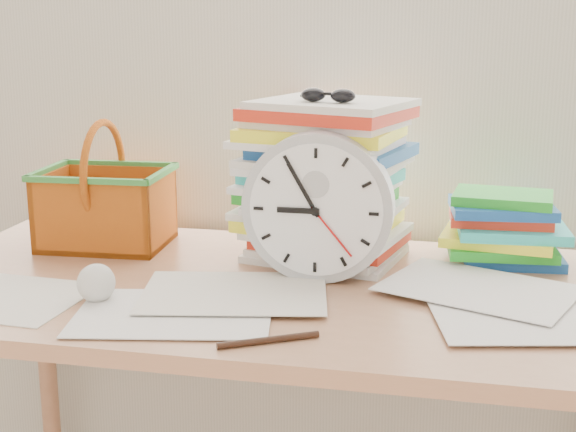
% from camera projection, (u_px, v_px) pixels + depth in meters
% --- Properties ---
extents(desk, '(1.40, 0.70, 0.75)m').
position_uv_depth(desk, '(275.00, 321.00, 1.51)').
color(desk, '#B17853').
rests_on(desk, ground).
extents(paper_stack, '(0.38, 0.35, 0.32)m').
position_uv_depth(paper_stack, '(324.00, 181.00, 1.61)').
color(paper_stack, white).
rests_on(paper_stack, desk).
extents(clock, '(0.28, 0.06, 0.28)m').
position_uv_depth(clock, '(318.00, 207.00, 1.48)').
color(clock, '#B0B2B3').
rests_on(clock, desk).
extents(sunglasses, '(0.14, 0.12, 0.03)m').
position_uv_depth(sunglasses, '(328.00, 95.00, 1.53)').
color(sunglasses, black).
rests_on(sunglasses, paper_stack).
extents(book_stack, '(0.24, 0.19, 0.14)m').
position_uv_depth(book_stack, '(506.00, 228.00, 1.61)').
color(book_stack, white).
rests_on(book_stack, desk).
extents(basket, '(0.28, 0.22, 0.27)m').
position_uv_depth(basket, '(105.00, 185.00, 1.71)').
color(basket, '#CB6013').
rests_on(basket, desk).
extents(crumpled_ball, '(0.07, 0.07, 0.07)m').
position_uv_depth(crumpled_ball, '(96.00, 283.00, 1.39)').
color(crumpled_ball, white).
rests_on(crumpled_ball, desk).
extents(pen, '(0.14, 0.09, 0.01)m').
position_uv_depth(pen, '(268.00, 340.00, 1.21)').
color(pen, black).
rests_on(pen, desk).
extents(scattered_papers, '(1.26, 0.42, 0.02)m').
position_uv_depth(scattered_papers, '(275.00, 280.00, 1.49)').
color(scattered_papers, white).
rests_on(scattered_papers, desk).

